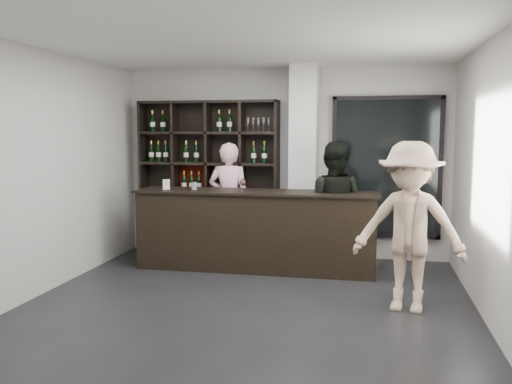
% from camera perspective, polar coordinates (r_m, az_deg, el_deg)
% --- Properties ---
extents(floor, '(5.00, 5.50, 0.01)m').
position_cam_1_polar(floor, '(6.01, -1.37, -12.47)').
color(floor, black).
rests_on(floor, ground).
extents(wine_shelf, '(2.20, 0.35, 2.40)m').
position_cam_1_polar(wine_shelf, '(8.50, -4.99, 1.44)').
color(wine_shelf, black).
rests_on(wine_shelf, floor).
extents(structural_column, '(0.40, 0.40, 2.90)m').
position_cam_1_polar(structural_column, '(8.08, 5.04, 2.96)').
color(structural_column, silver).
rests_on(structural_column, floor).
extents(glass_panel, '(1.60, 0.08, 2.10)m').
position_cam_1_polar(glass_panel, '(8.25, 13.54, 2.52)').
color(glass_panel, black).
rests_on(glass_panel, floor).
extents(tasting_counter, '(3.38, 0.70, 1.11)m').
position_cam_1_polar(tasting_counter, '(7.57, -0.05, -4.06)').
color(tasting_counter, black).
rests_on(tasting_counter, floor).
extents(taster_pink, '(0.65, 0.43, 1.77)m').
position_cam_1_polar(taster_pink, '(8.27, -2.85, -0.88)').
color(taster_pink, '#FFC2D1').
rests_on(taster_pink, floor).
extents(taster_black, '(0.98, 0.83, 1.80)m').
position_cam_1_polar(taster_black, '(7.54, 8.12, -1.56)').
color(taster_black, black).
rests_on(taster_black, floor).
extents(customer, '(1.30, 0.90, 1.84)m').
position_cam_1_polar(customer, '(6.04, 15.83, -3.58)').
color(customer, tan).
rests_on(customer, floor).
extents(wine_glass, '(0.10, 0.10, 0.19)m').
position_cam_1_polar(wine_glass, '(7.42, -1.38, 0.80)').
color(wine_glass, white).
rests_on(wine_glass, tasting_counter).
extents(spit_cup, '(0.10, 0.10, 0.11)m').
position_cam_1_polar(spit_cup, '(7.70, -6.52, 0.64)').
color(spit_cup, silver).
rests_on(spit_cup, tasting_counter).
extents(napkin_stack, '(0.14, 0.14, 0.02)m').
position_cam_1_polar(napkin_stack, '(7.45, 6.69, 0.11)').
color(napkin_stack, white).
rests_on(napkin_stack, tasting_counter).
extents(card_stand, '(0.10, 0.07, 0.14)m').
position_cam_1_polar(card_stand, '(7.77, -9.41, 0.79)').
color(card_stand, white).
rests_on(card_stand, tasting_counter).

